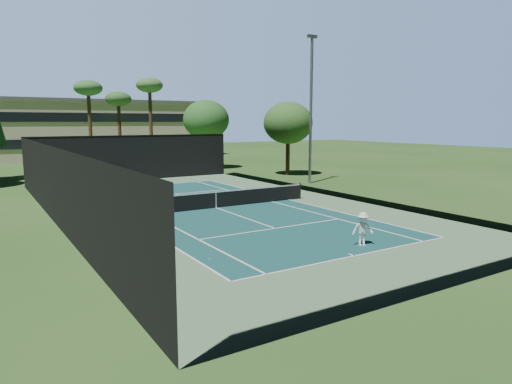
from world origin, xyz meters
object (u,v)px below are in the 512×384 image
at_px(tennis_ball_c, 180,203).
at_px(park_bench, 93,177).
at_px(tennis_ball_a, 210,259).
at_px(tennis_ball_d, 108,202).
at_px(player, 363,229).
at_px(tennis_ball_b, 142,213).
at_px(tennis_net, 216,199).
at_px(trash_bin, 119,177).

distance_m(tennis_ball_c, park_bench, 13.21).
xyz_separation_m(tennis_ball_a, tennis_ball_d, (-0.12, 14.64, 0.00)).
relative_size(player, tennis_ball_c, 19.79).
relative_size(tennis_ball_d, park_bench, 0.05).
bearing_deg(tennis_ball_c, tennis_ball_a, -107.48).
xyz_separation_m(player, tennis_ball_b, (-5.83, 11.49, -0.68)).
distance_m(tennis_net, tennis_ball_a, 10.58).
distance_m(player, trash_bin, 26.40).
height_order(tennis_ball_c, tennis_ball_d, tennis_ball_c).
bearing_deg(tennis_ball_c, park_bench, 101.19).
distance_m(tennis_net, player, 10.98).
relative_size(tennis_ball_a, park_bench, 0.04).
bearing_deg(trash_bin, tennis_ball_b, -100.64).
xyz_separation_m(tennis_ball_b, tennis_ball_d, (-0.69, 4.74, -0.00)).
relative_size(tennis_net, tennis_ball_c, 177.75).
bearing_deg(park_bench, tennis_net, -76.02).
xyz_separation_m(tennis_net, trash_bin, (-1.66, 15.33, -0.08)).
relative_size(player, trash_bin, 1.52).
bearing_deg(tennis_net, park_bench, 103.98).
bearing_deg(tennis_ball_b, tennis_ball_d, 98.25).
distance_m(player, tennis_ball_a, 6.63).
bearing_deg(player, tennis_ball_c, 126.32).
bearing_deg(tennis_ball_a, trash_bin, 82.28).
xyz_separation_m(tennis_ball_d, park_bench, (1.27, 10.11, 0.51)).
distance_m(tennis_ball_a, tennis_ball_d, 14.64).
bearing_deg(tennis_net, tennis_ball_c, 117.26).
xyz_separation_m(player, tennis_ball_c, (-2.69, 13.38, -0.68)).
bearing_deg(park_bench, tennis_ball_d, -97.16).
bearing_deg(tennis_ball_c, tennis_net, -62.74).
relative_size(player, tennis_ball_a, 24.32).
relative_size(tennis_net, tennis_ball_b, 174.48).
bearing_deg(tennis_ball_b, tennis_net, -7.63).
bearing_deg(tennis_ball_a, tennis_ball_c, 72.52).
bearing_deg(tennis_ball_a, tennis_net, 61.77).
height_order(tennis_ball_b, park_bench, park_bench).
bearing_deg(player, trash_bin, 121.63).
bearing_deg(park_bench, trash_bin, -2.93).
relative_size(tennis_ball_b, park_bench, 0.05).
distance_m(tennis_ball_c, tennis_ball_d, 4.77).
bearing_deg(player, park_bench, 126.24).
height_order(tennis_ball_a, tennis_ball_b, tennis_ball_b).
distance_m(player, tennis_ball_d, 17.50).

